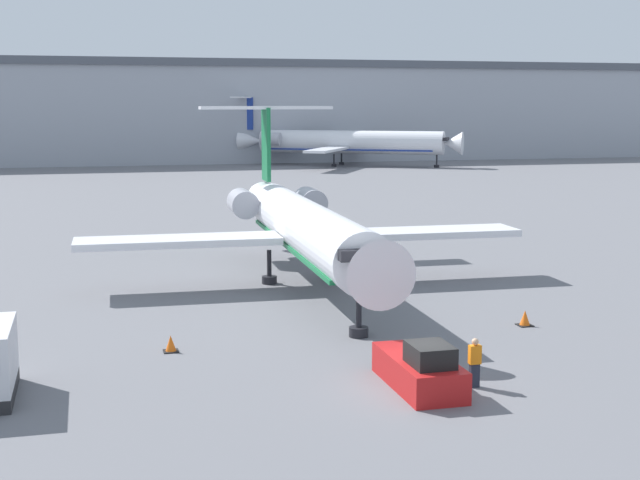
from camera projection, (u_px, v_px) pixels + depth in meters
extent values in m
plane|color=slate|center=(419.00, 391.00, 29.50)|extent=(600.00, 600.00, 0.00)
cube|color=#9EA3AD|center=(151.00, 115.00, 143.07)|extent=(180.00, 16.00, 15.13)
cube|color=#4C515B|center=(149.00, 63.00, 141.83)|extent=(180.00, 16.80, 1.20)
cylinder|color=white|center=(308.00, 228.00, 45.35)|extent=(3.39, 21.72, 2.68)
cone|color=white|center=(374.00, 270.00, 33.89)|extent=(2.75, 2.23, 2.68)
cube|color=black|center=(367.00, 255.00, 34.64)|extent=(2.30, 0.77, 0.44)
cone|color=white|center=(268.00, 202.00, 57.20)|extent=(2.51, 3.03, 2.42)
cube|color=#19723F|center=(308.00, 245.00, 45.48)|extent=(3.05, 19.55, 0.20)
cube|color=white|center=(422.00, 233.00, 47.92)|extent=(10.42, 3.13, 0.36)
cube|color=white|center=(178.00, 241.00, 45.06)|extent=(10.42, 3.13, 0.36)
cylinder|color=#ADADB7|center=(310.00, 202.00, 54.52)|extent=(1.72, 2.75, 1.64)
cylinder|color=#ADADB7|center=(243.00, 203.00, 53.60)|extent=(1.72, 2.75, 1.64)
cube|color=#19723F|center=(266.00, 144.00, 57.21)|extent=(0.31, 2.21, 4.67)
cube|color=white|center=(266.00, 108.00, 56.86)|extent=(8.46, 2.08, 0.20)
cylinder|color=black|center=(359.00, 315.00, 36.22)|extent=(0.24, 0.24, 1.79)
cylinder|color=black|center=(359.00, 332.00, 36.33)|extent=(0.80, 0.80, 0.40)
cylinder|color=black|center=(269.00, 267.00, 46.93)|extent=(0.24, 0.24, 1.79)
cylinder|color=black|center=(269.00, 280.00, 47.03)|extent=(0.80, 0.80, 0.40)
cylinder|color=black|center=(333.00, 264.00, 47.70)|extent=(0.24, 0.24, 1.79)
cylinder|color=black|center=(333.00, 277.00, 47.80)|extent=(0.80, 0.80, 0.40)
cube|color=#B21919|center=(419.00, 372.00, 29.83)|extent=(1.86, 4.43, 1.04)
cube|color=black|center=(430.00, 355.00, 28.76)|extent=(1.30, 1.59, 0.70)
cube|color=black|center=(397.00, 359.00, 31.88)|extent=(1.67, 0.30, 0.63)
cube|color=#232838|center=(474.00, 375.00, 29.84)|extent=(0.32, 0.20, 0.81)
cube|color=orange|center=(475.00, 354.00, 29.73)|extent=(0.40, 0.24, 0.64)
sphere|color=tan|center=(475.00, 342.00, 29.66)|extent=(0.24, 0.24, 0.24)
cube|color=black|center=(171.00, 351.00, 34.15)|extent=(0.58, 0.58, 0.04)
cone|color=orange|center=(171.00, 343.00, 34.10)|extent=(0.41, 0.41, 0.60)
cube|color=black|center=(525.00, 325.00, 38.15)|extent=(0.62, 0.62, 0.04)
cone|color=orange|center=(525.00, 318.00, 38.10)|extent=(0.45, 0.45, 0.63)
cylinder|color=white|center=(351.00, 142.00, 135.15)|extent=(26.13, 17.45, 3.46)
cone|color=white|center=(453.00, 143.00, 130.91)|extent=(4.15, 4.39, 3.46)
cube|color=black|center=(446.00, 139.00, 131.12)|extent=(2.10, 2.89, 0.44)
cone|color=white|center=(251.00, 141.00, 139.53)|extent=(4.86, 4.62, 3.11)
cube|color=navy|center=(351.00, 149.00, 135.32)|extent=(23.52, 15.71, 0.20)
cube|color=white|center=(355.00, 145.00, 143.60)|extent=(9.53, 13.04, 0.36)
cube|color=white|center=(327.00, 150.00, 127.71)|extent=(9.53, 13.04, 0.36)
cylinder|color=#ADADB7|center=(282.00, 138.00, 140.82)|extent=(3.60, 3.25, 2.00)
cylinder|color=#ADADB7|center=(271.00, 139.00, 135.83)|extent=(3.60, 3.25, 2.00)
cube|color=navy|center=(246.00, 114.00, 139.09)|extent=(2.01, 1.33, 5.00)
cube|color=white|center=(246.00, 97.00, 138.71)|extent=(6.15, 8.66, 0.20)
cylinder|color=black|center=(437.00, 161.00, 131.97)|extent=(0.24, 0.24, 1.89)
cylinder|color=black|center=(437.00, 166.00, 132.08)|extent=(0.80, 0.80, 0.40)
cylinder|color=black|center=(334.00, 160.00, 133.97)|extent=(0.24, 0.24, 1.89)
cylinder|color=black|center=(334.00, 165.00, 134.08)|extent=(0.80, 0.80, 0.40)
cylinder|color=black|center=(341.00, 159.00, 138.24)|extent=(0.24, 0.24, 1.89)
cylinder|color=black|center=(341.00, 163.00, 138.36)|extent=(0.80, 0.80, 0.40)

